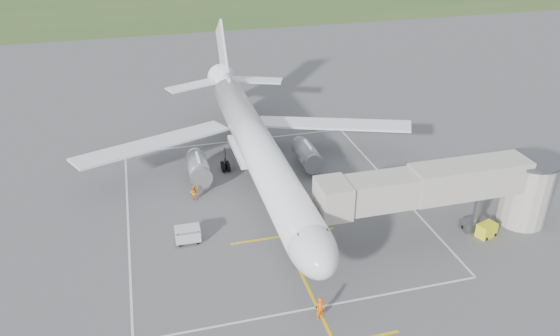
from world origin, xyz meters
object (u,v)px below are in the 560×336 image
object	(u,v)px
jet_bridge	(460,188)
baggage_cart	(188,235)
airliner	(257,146)
gpu_unit	(487,230)
ramp_worker_nose	(321,309)
ramp_worker_wing	(194,193)

from	to	relation	value
jet_bridge	baggage_cart	world-z (taller)	jet_bridge
airliner	baggage_cart	xyz separation A→B (m)	(-8.69, -9.39, -3.58)
gpu_unit	ramp_worker_nose	bearing A→B (deg)	-179.27
airliner	baggage_cart	size ratio (longest dim) A/B	20.17
gpu_unit	jet_bridge	bearing A→B (deg)	133.82
ramp_worker_wing	baggage_cart	bearing A→B (deg)	100.76
gpu_unit	ramp_worker_nose	size ratio (longest dim) A/B	1.05
jet_bridge	gpu_unit	size ratio (longest dim) A/B	11.52
jet_bridge	baggage_cart	size ratio (longest dim) A/B	10.10
baggage_cart	ramp_worker_wing	distance (m)	7.69
jet_bridge	ramp_worker_wing	distance (m)	26.36
jet_bridge	ramp_worker_wing	world-z (taller)	jet_bridge
jet_bridge	baggage_cart	distance (m)	25.20
airliner	gpu_unit	distance (m)	24.39
jet_bridge	gpu_unit	xyz separation A→B (m)	(2.61, -1.39, -4.09)
airliner	ramp_worker_nose	bearing A→B (deg)	-90.46
gpu_unit	ramp_worker_wing	bearing A→B (deg)	133.49
airliner	ramp_worker_wing	world-z (taller)	airliner
gpu_unit	baggage_cart	size ratio (longest dim) A/B	0.88
baggage_cart	gpu_unit	bearing A→B (deg)	-11.87
baggage_cart	ramp_worker_nose	distance (m)	15.19
gpu_unit	ramp_worker_nose	distance (m)	19.56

